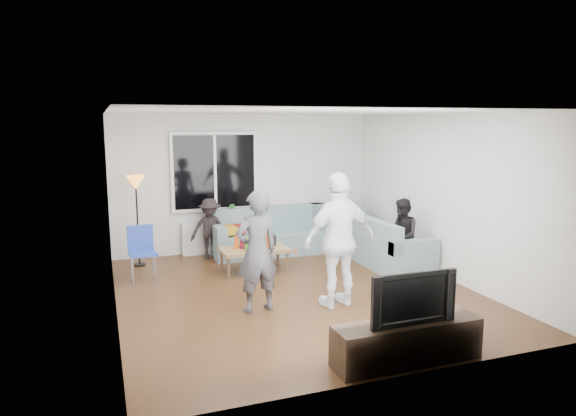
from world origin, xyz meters
name	(u,v)px	position (x,y,z in m)	size (l,w,h in m)	color
floor	(295,293)	(0.00, 0.00, -0.02)	(5.00, 5.50, 0.04)	#56351C
ceiling	(296,111)	(0.00, 0.00, 2.62)	(5.00, 5.50, 0.04)	white
wall_back	(245,183)	(0.00, 2.77, 1.30)	(5.00, 0.04, 2.60)	silver
wall_front	(400,249)	(0.00, -2.77, 1.30)	(5.00, 0.04, 2.60)	silver
wall_left	(110,215)	(-2.52, 0.00, 1.30)	(0.04, 5.50, 2.60)	silver
wall_right	(444,196)	(2.52, 0.00, 1.30)	(0.04, 5.50, 2.60)	silver
window_frame	(215,172)	(-0.60, 2.69, 1.55)	(1.62, 0.06, 1.47)	white
window_glass	(215,172)	(-0.60, 2.65, 1.55)	(1.50, 0.02, 1.35)	black
window_mullion	(215,172)	(-0.60, 2.64, 1.55)	(0.05, 0.03, 1.35)	white
radiator	(217,237)	(-0.60, 2.65, 0.31)	(1.30, 0.12, 0.62)	silver
potted_plant	(230,212)	(-0.33, 2.62, 0.78)	(0.18, 0.15, 0.33)	#2B6327
vase	(211,217)	(-0.71, 2.62, 0.70)	(0.15, 0.15, 0.16)	silver
sofa_back_section	(273,231)	(0.40, 2.27, 0.42)	(2.30, 0.85, 0.85)	slate
sofa_right_section	(385,240)	(2.02, 0.92, 0.42)	(0.85, 2.00, 0.85)	slate
sofa_corner	(337,226)	(1.74, 2.27, 0.42)	(0.85, 0.85, 0.85)	slate
cushion_yellow	(225,230)	(-0.53, 2.25, 0.51)	(0.38, 0.32, 0.14)	#C48B1C
cushion_red	(236,229)	(-0.31, 2.33, 0.51)	(0.36, 0.30, 0.13)	maroon
coffee_table	(254,260)	(-0.27, 1.21, 0.20)	(1.10, 0.60, 0.40)	#9E794C
pitcher	(245,243)	(-0.42, 1.27, 0.49)	(0.17, 0.17, 0.17)	maroon
side_chair	(143,254)	(-2.05, 1.32, 0.43)	(0.40, 0.40, 0.86)	#2945B2
floor_lamp	(138,221)	(-2.05, 2.25, 0.78)	(0.32, 0.32, 1.56)	orange
player_left	(257,252)	(-0.74, -0.55, 0.80)	(0.59, 0.39, 1.61)	#454449
player_right	(339,240)	(0.35, -0.73, 0.91)	(1.07, 0.44, 1.82)	white
spectator_right	(402,236)	(2.02, 0.38, 0.61)	(0.60, 0.46, 1.23)	black
spectator_back	(210,229)	(-0.79, 2.30, 0.55)	(0.71, 0.41, 1.11)	black
tv_console	(407,342)	(0.29, -2.50, 0.22)	(1.60, 0.40, 0.44)	#34251A
television	(409,296)	(0.29, -2.50, 0.72)	(0.96, 0.13, 0.55)	black
bottle_c	(255,240)	(-0.22, 1.36, 0.49)	(0.07, 0.07, 0.19)	#311D0A
bottle_b	(247,244)	(-0.44, 1.08, 0.51)	(0.08, 0.08, 0.22)	#3C8919
bottle_a	(237,242)	(-0.55, 1.29, 0.51)	(0.07, 0.07, 0.21)	#EA510D
bottle_e	(274,240)	(0.10, 1.28, 0.49)	(0.07, 0.07, 0.18)	black
bottle_d	(268,241)	(-0.04, 1.15, 0.51)	(0.07, 0.07, 0.23)	#C94311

